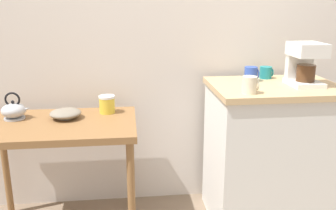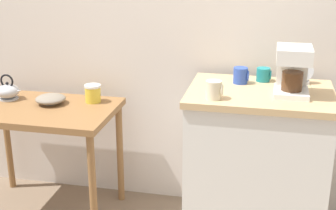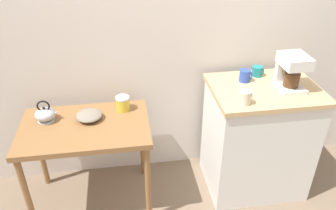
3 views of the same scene
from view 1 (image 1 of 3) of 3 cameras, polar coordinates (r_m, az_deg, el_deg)
name	(u,v)px [view 1 (image 1 of 3)]	position (r m, az deg, el deg)	size (l,w,h in m)	color
back_wall	(186,5)	(2.57, 2.83, 15.21)	(4.40, 0.10, 2.80)	silver
wooden_table	(59,137)	(2.30, -16.52, -4.84)	(0.92, 0.59, 0.74)	olive
kitchen_counter	(270,154)	(2.51, 15.55, -7.32)	(0.79, 0.60, 0.93)	white
bowl_stoneware	(66,113)	(2.32, -15.62, -1.26)	(0.19, 0.19, 0.06)	gray
teakettle	(14,110)	(2.41, -22.79, -0.78)	(0.18, 0.14, 0.17)	#B2B5BA
canister_enamel	(107,104)	(2.37, -9.45, 0.12)	(0.10, 0.10, 0.11)	gold
coffee_maker	(304,62)	(2.39, 20.40, 6.27)	(0.18, 0.22, 0.26)	white
mug_dark_teal	(266,73)	(2.54, 14.96, 4.89)	(0.09, 0.08, 0.08)	teal
mug_small_cream	(250,85)	(2.09, 12.58, 3.05)	(0.09, 0.08, 0.10)	beige
mug_blue	(251,74)	(2.42, 12.77, 4.71)	(0.09, 0.08, 0.09)	#2D4CAD
table_clock	(297,69)	(2.62, 19.41, 5.31)	(0.12, 0.06, 0.14)	#B2B5BA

